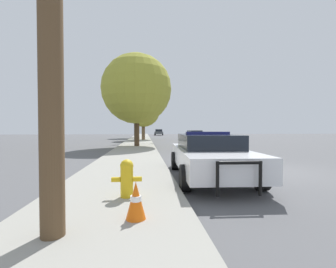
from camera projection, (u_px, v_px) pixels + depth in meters
name	position (u px, v px, depth m)	size (l,w,h in m)	color
ground_plane	(268.00, 171.00, 8.09)	(110.00, 110.00, 0.00)	#565659
sidewalk_left	(125.00, 172.00, 7.56)	(3.00, 110.00, 0.13)	#99968C
police_car	(209.00, 154.00, 7.07)	(2.34, 5.04, 1.44)	white
fire_hydrant	(127.00, 177.00, 4.62)	(0.62, 0.27, 0.78)	gold
traffic_light	(148.00, 105.00, 24.36)	(3.80, 0.35, 5.62)	#424247
car_background_oncoming	(195.00, 135.00, 31.76)	(2.25, 4.75, 1.29)	slate
car_background_distant	(159.00, 132.00, 52.96)	(2.31, 4.57, 1.39)	#474C51
tree_sidewalk_mid	(143.00, 110.00, 29.12)	(4.31, 4.31, 5.94)	brown
tree_sidewalk_near	(137.00, 89.00, 18.18)	(5.65, 5.65, 7.46)	#4C3823
tree_sidewalk_far	(135.00, 108.00, 36.47)	(4.06, 4.06, 6.90)	brown
traffic_cone	(136.00, 200.00, 3.50)	(0.31, 0.31, 0.58)	orange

